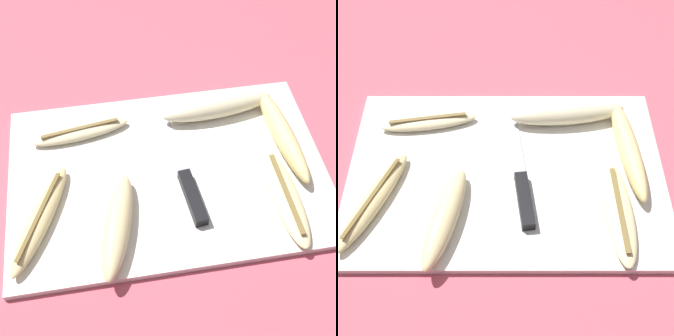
% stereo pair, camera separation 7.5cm
% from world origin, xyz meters
% --- Properties ---
extents(ground_plane, '(4.00, 4.00, 0.00)m').
position_xyz_m(ground_plane, '(0.00, 0.00, 0.00)').
color(ground_plane, '#C65160').
extents(cutting_board, '(0.51, 0.35, 0.01)m').
position_xyz_m(cutting_board, '(0.00, 0.00, 0.01)').
color(cutting_board, white).
rests_on(cutting_board, ground_plane).
extents(knife, '(0.05, 0.24, 0.02)m').
position_xyz_m(knife, '(0.03, -0.04, 0.02)').
color(knife, black).
rests_on(knife, cutting_board).
extents(banana_soft_right, '(0.05, 0.19, 0.02)m').
position_xyz_m(banana_soft_right, '(0.17, -0.08, 0.02)').
color(banana_soft_right, beige).
rests_on(banana_soft_right, cutting_board).
extents(banana_spotted_left, '(0.11, 0.19, 0.02)m').
position_xyz_m(banana_spotted_left, '(-0.20, -0.06, 0.02)').
color(banana_spotted_left, '#DBC684').
rests_on(banana_spotted_left, cutting_board).
extents(banana_bright_far, '(0.20, 0.06, 0.04)m').
position_xyz_m(banana_bright_far, '(0.11, 0.11, 0.03)').
color(banana_bright_far, beige).
rests_on(banana_bright_far, cutting_board).
extents(banana_cream_curved, '(0.17, 0.06, 0.02)m').
position_xyz_m(banana_cream_curved, '(-0.14, 0.10, 0.02)').
color(banana_cream_curved, beige).
rests_on(banana_cream_curved, cutting_board).
extents(banana_golden_short, '(0.05, 0.21, 0.04)m').
position_xyz_m(banana_golden_short, '(0.20, 0.03, 0.03)').
color(banana_golden_short, '#EDD689').
rests_on(banana_golden_short, cutting_board).
extents(banana_ripe_center, '(0.08, 0.18, 0.03)m').
position_xyz_m(banana_ripe_center, '(-0.09, -0.10, 0.03)').
color(banana_ripe_center, beige).
rests_on(banana_ripe_center, cutting_board).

